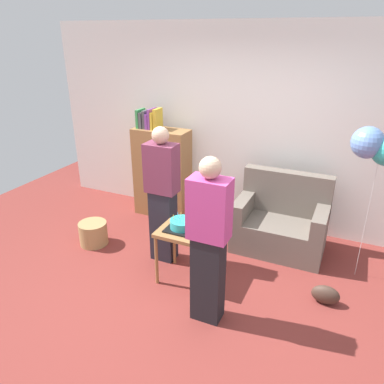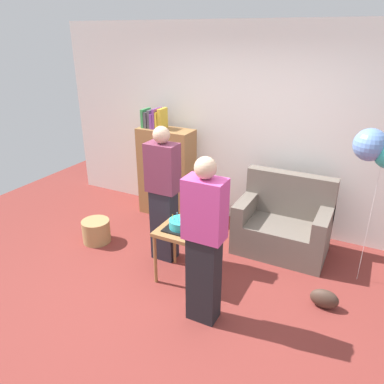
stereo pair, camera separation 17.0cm
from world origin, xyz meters
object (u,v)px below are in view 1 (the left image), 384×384
object	(u,v)px
person_blowing_candles	(162,195)
bookshelf	(162,171)
handbag	(325,295)
person_holding_cake	(209,242)
birthday_cake	(182,225)
couch	(281,223)
wicker_basket	(93,233)
side_table	(182,237)
balloon_bunch	(377,146)

from	to	relation	value
person_blowing_candles	bookshelf	bearing A→B (deg)	139.98
handbag	bookshelf	bearing A→B (deg)	155.72
person_blowing_candles	person_holding_cake	world-z (taller)	same
birthday_cake	person_holding_cake	size ratio (longest dim) A/B	0.20
couch	bookshelf	distance (m)	1.87
bookshelf	birthday_cake	distance (m)	1.66
handbag	person_blowing_candles	bearing A→B (deg)	178.21
couch	wicker_basket	distance (m)	2.40
bookshelf	person_holding_cake	distance (m)	2.33
side_table	person_holding_cake	world-z (taller)	person_holding_cake
couch	wicker_basket	xyz separation A→B (m)	(-2.21, -0.92, -0.19)
side_table	balloon_bunch	size ratio (longest dim) A/B	0.36
side_table	balloon_bunch	world-z (taller)	balloon_bunch
couch	side_table	bearing A→B (deg)	-127.41
bookshelf	person_holding_cake	xyz separation A→B (m)	(1.47, -1.80, 0.15)
birthday_cake	person_holding_cake	distance (m)	0.69
side_table	wicker_basket	xyz separation A→B (m)	(-1.37, 0.17, -0.37)
birthday_cake	wicker_basket	xyz separation A→B (m)	(-1.37, 0.17, -0.52)
person_holding_cake	balloon_bunch	size ratio (longest dim) A/B	0.95
side_table	bookshelf	bearing A→B (deg)	126.33
bookshelf	side_table	bearing A→B (deg)	-53.67
balloon_bunch	birthday_cake	bearing A→B (deg)	-154.80
bookshelf	birthday_cake	bearing A→B (deg)	-53.67
side_table	balloon_bunch	distance (m)	2.15
person_blowing_candles	wicker_basket	xyz separation A→B (m)	(-0.99, -0.10, -0.68)
couch	birthday_cake	size ratio (longest dim) A/B	3.44
side_table	balloon_bunch	bearing A→B (deg)	25.20
couch	person_blowing_candles	size ratio (longest dim) A/B	0.67
wicker_basket	person_holding_cake	bearing A→B (deg)	-18.88
person_blowing_candles	handbag	bearing A→B (deg)	18.76
couch	person_holding_cake	size ratio (longest dim) A/B	0.67
balloon_bunch	handbag	bearing A→B (deg)	-110.00
wicker_basket	handbag	size ratio (longest dim) A/B	1.29
side_table	person_blowing_candles	xyz separation A→B (m)	(-0.38, 0.27, 0.31)
wicker_basket	bookshelf	bearing A→B (deg)	71.37
couch	person_blowing_candles	bearing A→B (deg)	-145.89
balloon_bunch	bookshelf	bearing A→B (deg)	169.09
handbag	balloon_bunch	bearing A→B (deg)	70.00
person_holding_cake	balloon_bunch	world-z (taller)	balloon_bunch
birthday_cake	handbag	bearing A→B (deg)	7.99
person_blowing_candles	person_holding_cake	distance (m)	1.14
bookshelf	wicker_basket	size ratio (longest dim) A/B	4.40
bookshelf	side_table	xyz separation A→B (m)	(0.98, -1.33, -0.16)
bookshelf	person_blowing_candles	size ratio (longest dim) A/B	0.97
side_table	birthday_cake	distance (m)	0.15
side_table	person_blowing_candles	distance (m)	0.56
wicker_basket	birthday_cake	bearing A→B (deg)	-7.20
birthday_cake	handbag	size ratio (longest dim) A/B	1.14
person_blowing_candles	wicker_basket	bearing A→B (deg)	-153.84
couch	person_blowing_candles	distance (m)	1.55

